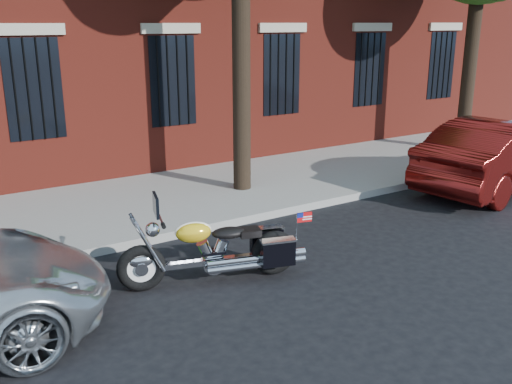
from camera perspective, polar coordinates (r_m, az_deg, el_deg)
ground at (r=9.45m, az=5.23°, el=-5.05°), size 120.00×120.00×0.00m
curb at (r=10.48m, az=0.61°, el=-2.34°), size 40.00×0.16×0.15m
sidewalk at (r=12.02m, az=-4.32°, el=0.12°), size 40.00×3.60×0.15m
motorcycle at (r=7.91m, az=-3.71°, el=-5.95°), size 2.48×1.22×1.33m
car_maroon at (r=13.29m, az=23.40°, el=3.45°), size 4.80×2.21×1.52m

